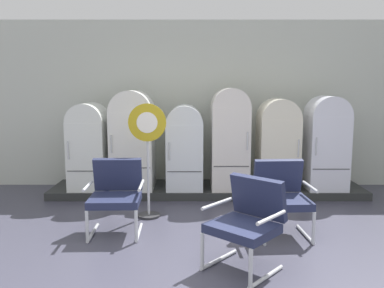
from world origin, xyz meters
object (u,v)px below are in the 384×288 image
object	(u,v)px
refrigerator_0	(89,143)
refrigerator_2	(185,144)
refrigerator_1	(133,137)
sign_stand	(148,158)
refrigerator_4	(278,141)
armchair_left	(116,192)
refrigerator_5	(326,140)
armchair_right	(281,194)
refrigerator_3	(230,135)
armchair_center	(247,219)

from	to	relation	value
refrigerator_0	refrigerator_2	world-z (taller)	refrigerator_0
refrigerator_1	sign_stand	xyz separation A→B (m)	(0.37, -1.13, -0.15)
refrigerator_0	refrigerator_4	xyz separation A→B (m)	(3.09, -0.04, 0.04)
refrigerator_1	armchair_left	bearing A→B (deg)	-88.98
refrigerator_5	armchair_left	world-z (taller)	refrigerator_5
refrigerator_1	armchair_left	distance (m)	1.75
refrigerator_0	sign_stand	bearing A→B (deg)	-45.92
armchair_right	refrigerator_3	bearing A→B (deg)	105.13
sign_stand	refrigerator_0	bearing A→B (deg)	134.08
refrigerator_5	armchair_right	size ratio (longest dim) A/B	1.68
refrigerator_2	refrigerator_4	xyz separation A→B (m)	(1.52, -0.05, 0.06)
armchair_center	armchair_right	bearing A→B (deg)	59.38
refrigerator_1	sign_stand	bearing A→B (deg)	-71.91
refrigerator_1	armchair_left	world-z (taller)	refrigerator_1
refrigerator_2	refrigerator_5	xyz separation A→B (m)	(2.31, -0.05, 0.08)
refrigerator_1	refrigerator_4	size ratio (longest dim) A/B	1.09
refrigerator_5	sign_stand	world-z (taller)	refrigerator_5
refrigerator_3	refrigerator_4	bearing A→B (deg)	-2.04
armchair_center	refrigerator_2	bearing A→B (deg)	104.13
refrigerator_4	armchair_center	xyz separation A→B (m)	(-0.85, -2.63, -0.40)
refrigerator_5	armchair_left	bearing A→B (deg)	-152.38
refrigerator_2	refrigerator_5	size ratio (longest dim) A/B	0.90
armchair_left	armchair_center	world-z (taller)	same
refrigerator_1	refrigerator_3	bearing A→B (deg)	-0.75
armchair_left	refrigerator_3	bearing A→B (deg)	46.92
armchair_right	armchair_center	size ratio (longest dim) A/B	1.00
refrigerator_3	armchair_center	world-z (taller)	refrigerator_3
armchair_right	refrigerator_0	bearing A→B (deg)	147.66
refrigerator_3	armchair_left	distance (m)	2.34
armchair_left	sign_stand	size ratio (longest dim) A/B	0.57
refrigerator_1	refrigerator_2	size ratio (longest dim) A/B	1.17
refrigerator_0	refrigerator_1	xyz separation A→B (m)	(0.72, 0.00, 0.11)
armchair_left	refrigerator_5	bearing A→B (deg)	27.62
refrigerator_2	armchair_right	world-z (taller)	refrigerator_2
armchair_right	refrigerator_1	bearing A→B (deg)	139.43
armchair_right	refrigerator_4	bearing A→B (deg)	79.80
refrigerator_1	armchair_center	xyz separation A→B (m)	(1.53, -2.67, -0.47)
refrigerator_5	sign_stand	size ratio (longest dim) A/B	0.96
armchair_center	refrigerator_5	bearing A→B (deg)	58.06
refrigerator_4	armchair_center	size ratio (longest dim) A/B	1.63
refrigerator_3	refrigerator_5	size ratio (longest dim) A/B	1.08
armchair_center	sign_stand	bearing A→B (deg)	126.81
refrigerator_4	armchair_left	bearing A→B (deg)	-144.97
refrigerator_4	sign_stand	distance (m)	2.28
refrigerator_1	armchair_center	distance (m)	3.11
refrigerator_4	armchair_center	distance (m)	2.79
refrigerator_4	refrigerator_1	bearing A→B (deg)	178.83
refrigerator_1	armchair_right	bearing A→B (deg)	-40.57
armchair_right	sign_stand	distance (m)	1.84
refrigerator_5	refrigerator_2	bearing A→B (deg)	178.77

